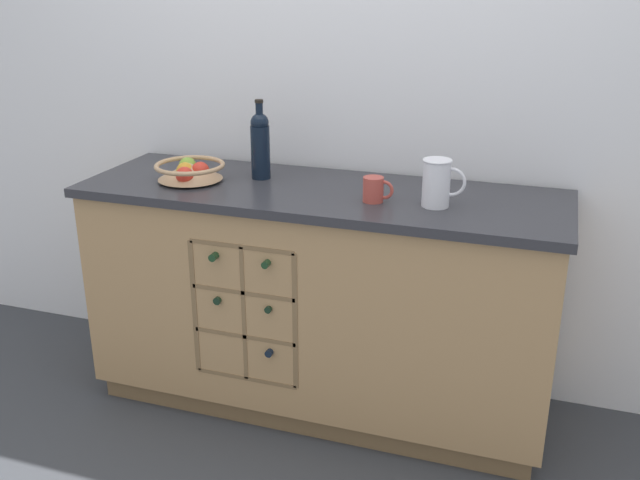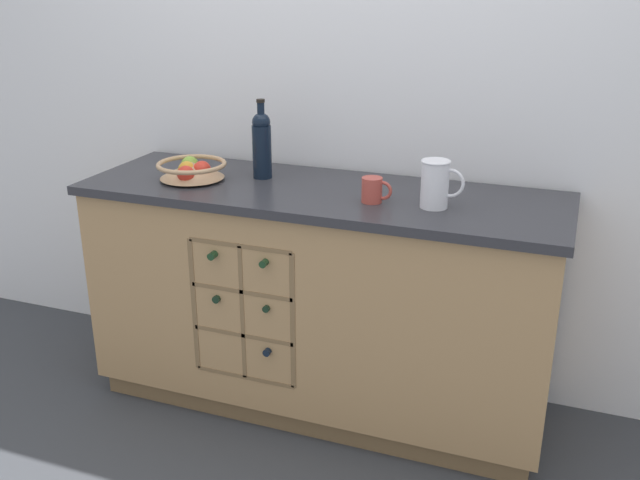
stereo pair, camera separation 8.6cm
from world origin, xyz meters
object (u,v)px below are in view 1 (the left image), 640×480
at_px(white_pitcher, 437,182).
at_px(fruit_bowl, 190,170).
at_px(standing_wine_bottle, 260,144).
at_px(ceramic_mug, 374,189).

bearing_deg(white_pitcher, fruit_bowl, 179.32).
bearing_deg(standing_wine_bottle, white_pitcher, -11.02).
relative_size(fruit_bowl, standing_wine_bottle, 0.88).
xyz_separation_m(fruit_bowl, white_pitcher, (0.97, -0.01, 0.04)).
bearing_deg(fruit_bowl, ceramic_mug, -2.19).
relative_size(white_pitcher, standing_wine_bottle, 0.54).
distance_m(white_pitcher, standing_wine_bottle, 0.74).
bearing_deg(fruit_bowl, white_pitcher, -0.68).
xyz_separation_m(white_pitcher, ceramic_mug, (-0.22, -0.02, -0.04)).
bearing_deg(standing_wine_bottle, fruit_bowl, -152.18).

